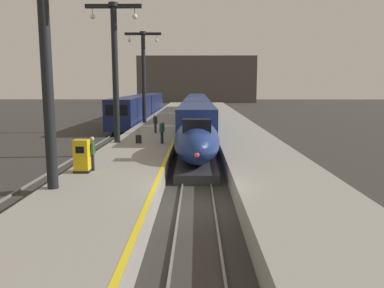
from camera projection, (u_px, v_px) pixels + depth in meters
The scene contains 19 objects.
ground_plane at pixel (197, 209), 16.51m from camera, with size 260.00×260.00×0.00m, color #33302D.
platform_left at pixel (159, 130), 40.95m from camera, with size 4.80×110.00×1.05m, color gray.
platform_right at pixel (235, 130), 40.85m from camera, with size 4.80×110.00×1.05m, color gray.
platform_left_safety_stripe at pixel (180, 125), 40.84m from camera, with size 0.20×107.80×0.01m, color yellow.
rail_main_left at pixel (190, 131), 43.70m from camera, with size 0.08×110.00×0.12m, color slate.
rail_main_right at pixel (203, 131), 43.68m from camera, with size 0.08×110.00×0.12m, color slate.
rail_secondary_left at pixel (119, 131), 43.79m from camera, with size 0.08×110.00×0.12m, color slate.
rail_secondary_right at pixel (132, 131), 43.78m from camera, with size 0.08×110.00×0.12m, color slate.
highspeed_train_main at pixel (197, 112), 47.59m from camera, with size 2.92×57.69×3.60m.
regional_train_adjacent at pixel (142, 107), 56.90m from camera, with size 2.85×36.60×3.80m.
station_column_near at pixel (47, 43), 14.95m from camera, with size 4.00×0.68×9.50m.
station_column_mid at pixel (115, 61), 27.72m from camera, with size 4.00×0.68×9.95m.
station_column_far at pixel (144, 69), 42.72m from camera, with size 4.00×0.68×10.00m.
passenger_near_edge at pixel (162, 130), 27.90m from camera, with size 0.36×0.53×1.69m.
passenger_mid_platform at pixel (155, 122), 34.02m from camera, with size 0.38×0.50×1.69m.
passenger_far_waiting at pixel (92, 151), 19.01m from camera, with size 0.36×0.53×1.69m.
rolling_suitcase at pixel (139, 139), 28.05m from camera, with size 0.40×0.22×0.98m.
ticket_machine_yellow at pixel (82, 157), 18.60m from camera, with size 0.76×0.62×1.60m.
terminus_back_wall at pixel (197, 79), 116.29m from camera, with size 36.00×2.00×14.00m, color #4C4742.
Camera 1 is at (-0.02, -15.91, 5.23)m, focal length 36.11 mm.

